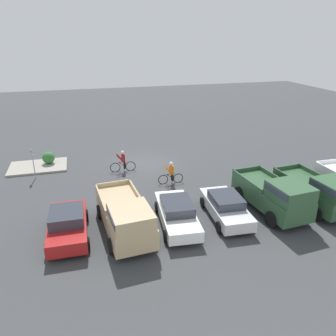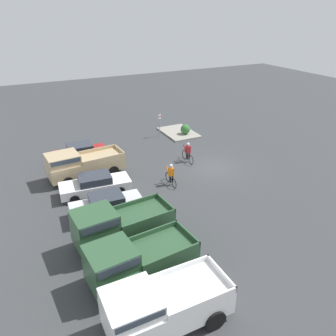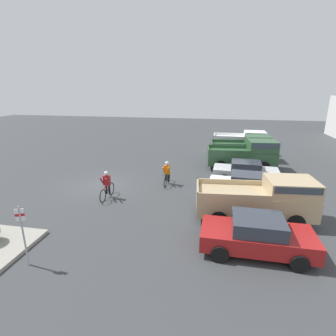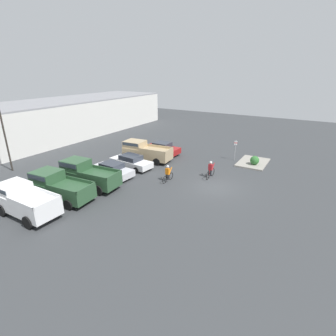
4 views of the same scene
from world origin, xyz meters
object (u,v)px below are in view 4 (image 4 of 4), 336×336
Objects in this scene: fire_lane_sign at (235,148)px; lamppost at (3,129)px; pickup_truck_2 at (87,174)px; sedan_1 at (131,161)px; shrub at (255,160)px; cyclist_0 at (210,169)px; sedan_0 at (112,170)px; cyclist_1 at (168,173)px; sedan_2 at (162,148)px; pickup_truck_0 at (24,200)px; pickup_truck_3 at (144,151)px; pickup_truck_1 at (58,186)px.

lamppost is at bearing 128.92° from fire_lane_sign.
pickup_truck_2 is at bearing 146.99° from fire_lane_sign.
sedan_1 is 5.11× the size of shrub.
sedan_0 is at bearing 119.21° from cyclist_0.
cyclist_1 is 16.32m from lamppost.
cyclist_1 is at bearing -144.55° from sedan_2.
pickup_truck_2 reaches higher than pickup_truck_0.
fire_lane_sign is (5.16, -8.73, 0.31)m from pickup_truck_3.
pickup_truck_0 is 0.87× the size of pickup_truck_3.
cyclist_1 is at bearing -50.28° from pickup_truck_2.
cyclist_1 reaches higher than sedan_1.
cyclist_1 is (10.08, -5.54, -0.33)m from pickup_truck_0.
pickup_truck_2 is 0.95× the size of pickup_truck_3.
cyclist_1 reaches higher than shrub.
cyclist_1 reaches higher than sedan_0.
pickup_truck_2 is at bearing 131.23° from cyclist_0.
pickup_truck_0 is 2.10× the size of fire_lane_sign.
pickup_truck_0 is 0.95× the size of pickup_truck_1.
sedan_0 is (5.64, -0.41, -0.44)m from pickup_truck_1.
pickup_truck_2 is 5.67m from sedan_1.
pickup_truck_2 is at bearing 176.40° from sedan_1.
pickup_truck_0 is 8.42m from sedan_0.
fire_lane_sign reaches higher than pickup_truck_2.
pickup_truck_1 is (2.76, 0.00, -0.00)m from pickup_truck_0.
pickup_truck_3 is 1.31× the size of sedan_2.
pickup_truck_1 is at bearing 151.42° from fire_lane_sign.
pickup_truck_3 is 2.94× the size of cyclist_0.
fire_lane_sign is 23.65m from lamppost.
pickup_truck_0 is 16.82m from sedan_2.
pickup_truck_2 reaches higher than sedan_2.
fire_lane_sign reaches higher than cyclist_0.
sedan_2 is (2.83, -0.58, -0.35)m from pickup_truck_3.
fire_lane_sign is (2.33, -8.15, 0.67)m from sedan_2.
sedan_2 is 10.65m from shrub.
cyclist_0 is (4.53, -8.11, 0.12)m from sedan_0.
lamppost reaches higher than cyclist_0.
pickup_truck_0 is 11.51m from cyclist_1.
pickup_truck_2 is at bearing 179.44° from pickup_truck_3.
pickup_truck_2 is 10.01m from lamppost.
sedan_0 is 0.60× the size of lamppost.
pickup_truck_2 is 2.90m from sedan_0.
pickup_truck_3 is at bearing -0.95° from pickup_truck_1.
pickup_truck_2 is 11.26m from sedan_2.
fire_lane_sign is at bearing -20.45° from cyclist_1.
sedan_2 is 0.58× the size of lamppost.
pickup_truck_3 is 10.15m from fire_lane_sign.
sedan_0 is 2.50× the size of cyclist_1.
shrub is at bearing -35.96° from pickup_truck_1.
sedan_1 is 11.61m from fire_lane_sign.
fire_lane_sign reaches higher than shrub.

